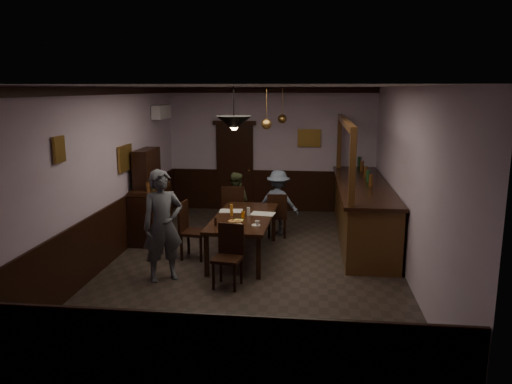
# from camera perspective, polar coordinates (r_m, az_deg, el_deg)

# --- Properties ---
(room) EXTENTS (5.01, 8.01, 3.01)m
(room) POSITION_cam_1_polar(r_m,az_deg,el_deg) (8.21, -0.45, 1.48)
(room) COLOR #2D2621
(room) RESTS_ON ground
(dining_table) EXTENTS (1.09, 2.24, 0.75)m
(dining_table) POSITION_cam_1_polar(r_m,az_deg,el_deg) (8.84, -1.43, -3.18)
(dining_table) COLOR black
(dining_table) RESTS_ON ground
(chair_far_left) EXTENTS (0.50, 0.50, 1.05)m
(chair_far_left) POSITION_cam_1_polar(r_m,az_deg,el_deg) (10.15, -2.61, -1.88)
(chair_far_left) COLOR black
(chair_far_left) RESTS_ON ground
(chair_far_right) EXTENTS (0.42, 0.42, 0.91)m
(chair_far_right) POSITION_cam_1_polar(r_m,az_deg,el_deg) (10.05, 2.42, -2.46)
(chair_far_right) COLOR black
(chair_far_right) RESTS_ON ground
(chair_near) EXTENTS (0.47, 0.47, 0.95)m
(chair_near) POSITION_cam_1_polar(r_m,az_deg,el_deg) (7.64, -3.10, -6.92)
(chair_near) COLOR black
(chair_near) RESTS_ON ground
(chair_side) EXTENTS (0.48, 0.48, 1.02)m
(chair_side) POSITION_cam_1_polar(r_m,az_deg,el_deg) (8.90, -7.60, -4.04)
(chair_side) COLOR black
(chair_side) RESTS_ON ground
(person_standing) EXTENTS (0.77, 0.70, 1.76)m
(person_standing) POSITION_cam_1_polar(r_m,az_deg,el_deg) (7.88, -10.60, -3.80)
(person_standing) COLOR #4C4F57
(person_standing) RESTS_ON ground
(person_seated_left) EXTENTS (0.71, 0.61, 1.27)m
(person_seated_left) POSITION_cam_1_polar(r_m,az_deg,el_deg) (10.41, -2.38, -1.18)
(person_seated_left) COLOR #495432
(person_seated_left) RESTS_ON ground
(person_seated_right) EXTENTS (0.95, 0.69, 1.33)m
(person_seated_right) POSITION_cam_1_polar(r_m,az_deg,el_deg) (10.27, 2.55, -1.19)
(person_seated_right) COLOR slate
(person_seated_right) RESTS_ON ground
(newspaper_left) EXTENTS (0.45, 0.34, 0.01)m
(newspaper_left) POSITION_cam_1_polar(r_m,az_deg,el_deg) (9.19, -2.86, -2.17)
(newspaper_left) COLOR silver
(newspaper_left) RESTS_ON dining_table
(newspaper_right) EXTENTS (0.46, 0.36, 0.01)m
(newspaper_right) POSITION_cam_1_polar(r_m,az_deg,el_deg) (8.97, 0.79, -2.51)
(newspaper_right) COLOR silver
(newspaper_right) RESTS_ON dining_table
(napkin) EXTENTS (0.16, 0.16, 0.00)m
(napkin) POSITION_cam_1_polar(r_m,az_deg,el_deg) (8.56, -2.00, -3.23)
(napkin) COLOR #E7F158
(napkin) RESTS_ON dining_table
(saucer) EXTENTS (0.15, 0.15, 0.01)m
(saucer) POSITION_cam_1_polar(r_m,az_deg,el_deg) (8.22, -0.01, -3.82)
(saucer) COLOR white
(saucer) RESTS_ON dining_table
(coffee_cup) EXTENTS (0.08, 0.08, 0.07)m
(coffee_cup) POSITION_cam_1_polar(r_m,az_deg,el_deg) (8.19, 0.15, -3.56)
(coffee_cup) COLOR white
(coffee_cup) RESTS_ON saucer
(pastry_plate) EXTENTS (0.22, 0.22, 0.01)m
(pastry_plate) POSITION_cam_1_polar(r_m,az_deg,el_deg) (8.28, -2.38, -3.71)
(pastry_plate) COLOR white
(pastry_plate) RESTS_ON dining_table
(pastry_ring_a) EXTENTS (0.13, 0.13, 0.04)m
(pastry_ring_a) POSITION_cam_1_polar(r_m,az_deg,el_deg) (8.36, -2.78, -3.37)
(pastry_ring_a) COLOR #C68C47
(pastry_ring_a) RESTS_ON pastry_plate
(pastry_ring_b) EXTENTS (0.13, 0.13, 0.04)m
(pastry_ring_b) POSITION_cam_1_polar(r_m,az_deg,el_deg) (8.36, -2.08, -3.37)
(pastry_ring_b) COLOR #C68C47
(pastry_ring_b) RESTS_ON pastry_plate
(soda_can) EXTENTS (0.07, 0.07, 0.12)m
(soda_can) POSITION_cam_1_polar(r_m,az_deg,el_deg) (8.69, -1.50, -2.60)
(soda_can) COLOR orange
(soda_can) RESTS_ON dining_table
(beer_glass) EXTENTS (0.06, 0.06, 0.20)m
(beer_glass) POSITION_cam_1_polar(r_m,az_deg,el_deg) (8.86, -2.82, -2.06)
(beer_glass) COLOR #BF721E
(beer_glass) RESTS_ON dining_table
(water_glass) EXTENTS (0.06, 0.06, 0.15)m
(water_glass) POSITION_cam_1_polar(r_m,az_deg,el_deg) (8.84, -0.87, -2.25)
(water_glass) COLOR silver
(water_glass) RESTS_ON dining_table
(pepper_mill) EXTENTS (0.04, 0.04, 0.14)m
(pepper_mill) POSITION_cam_1_polar(r_m,az_deg,el_deg) (8.21, -4.64, -3.43)
(pepper_mill) COLOR black
(pepper_mill) RESTS_ON dining_table
(sideboard) EXTENTS (0.49, 1.36, 1.80)m
(sideboard) POSITION_cam_1_polar(r_m,az_deg,el_deg) (10.15, -12.00, -1.25)
(sideboard) COLOR black
(sideboard) RESTS_ON ground
(bar_counter) EXTENTS (0.99, 4.25, 2.38)m
(bar_counter) POSITION_cam_1_polar(r_m,az_deg,el_deg) (10.13, 12.04, -1.98)
(bar_counter) COLOR #4E2F14
(bar_counter) RESTS_ON ground
(door_back) EXTENTS (0.90, 0.06, 2.10)m
(door_back) POSITION_cam_1_polar(r_m,az_deg,el_deg) (12.27, -2.43, 2.77)
(door_back) COLOR black
(door_back) RESTS_ON ground
(ac_unit) EXTENTS (0.20, 0.85, 0.30)m
(ac_unit) POSITION_cam_1_polar(r_m,az_deg,el_deg) (11.43, -10.75, 8.98)
(ac_unit) COLOR white
(ac_unit) RESTS_ON ground
(picture_left_small) EXTENTS (0.04, 0.28, 0.36)m
(picture_left_small) POSITION_cam_1_polar(r_m,az_deg,el_deg) (7.32, -21.60, 4.55)
(picture_left_small) COLOR olive
(picture_left_small) RESTS_ON ground
(picture_left_large) EXTENTS (0.04, 0.62, 0.48)m
(picture_left_large) POSITION_cam_1_polar(r_m,az_deg,el_deg) (9.55, -14.72, 3.77)
(picture_left_large) COLOR olive
(picture_left_large) RESTS_ON ground
(picture_back) EXTENTS (0.55, 0.04, 0.42)m
(picture_back) POSITION_cam_1_polar(r_m,az_deg,el_deg) (12.04, 6.09, 6.15)
(picture_back) COLOR olive
(picture_back) RESTS_ON ground
(pendant_iron) EXTENTS (0.56, 0.56, 0.67)m
(pendant_iron) POSITION_cam_1_polar(r_m,az_deg,el_deg) (7.77, -2.54, 7.86)
(pendant_iron) COLOR black
(pendant_iron) RESTS_ON ground
(pendant_brass_mid) EXTENTS (0.20, 0.20, 0.81)m
(pendant_brass_mid) POSITION_cam_1_polar(r_m,az_deg,el_deg) (9.56, 1.20, 7.76)
(pendant_brass_mid) COLOR #BF8C3F
(pendant_brass_mid) RESTS_ON ground
(pendant_brass_far) EXTENTS (0.20, 0.20, 0.81)m
(pendant_brass_far) POSITION_cam_1_polar(r_m,az_deg,el_deg) (11.21, 3.02, 8.34)
(pendant_brass_far) COLOR #BF8C3F
(pendant_brass_far) RESTS_ON ground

